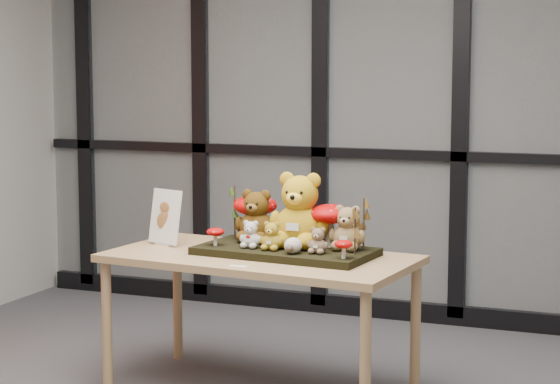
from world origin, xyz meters
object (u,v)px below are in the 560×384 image
at_px(mushroom_front_right, 344,248).
at_px(bear_white_bow, 251,233).
at_px(mushroom_back_left, 255,215).
at_px(sign_holder, 165,220).
at_px(bear_small_yellow, 272,234).
at_px(mushroom_front_left, 215,236).
at_px(bear_pooh_yellow, 300,206).
at_px(bear_tan_back, 348,225).
at_px(bear_beige_small, 318,239).
at_px(plush_cream_hedgehog, 293,245).
at_px(display_table, 260,269).
at_px(diorama_tray, 285,251).
at_px(mushroom_back_right, 330,223).
at_px(bear_brown_medium, 257,213).

bearing_deg(mushroom_front_right, bear_white_bow, 169.15).
distance_m(bear_white_bow, mushroom_front_right, 0.51).
distance_m(mushroom_back_left, sign_holder, 0.46).
bearing_deg(sign_holder, bear_white_bow, 8.15).
distance_m(bear_small_yellow, mushroom_front_left, 0.30).
height_order(bear_pooh_yellow, mushroom_back_left, bear_pooh_yellow).
distance_m(mushroom_back_left, mushroom_front_left, 0.28).
bearing_deg(bear_tan_back, bear_small_yellow, -152.09).
bearing_deg(bear_beige_small, bear_pooh_yellow, 139.97).
relative_size(plush_cream_hedgehog, mushroom_front_right, 0.88).
relative_size(display_table, diorama_tray, 1.82).
relative_size(mushroom_back_right, mushroom_front_left, 2.38).
distance_m(bear_tan_back, bear_small_yellow, 0.36).
bearing_deg(sign_holder, plush_cream_hedgehog, 6.59).
xyz_separation_m(display_table, bear_small_yellow, (0.08, -0.04, 0.18)).
height_order(bear_tan_back, mushroom_back_left, mushroom_back_left).
relative_size(bear_pooh_yellow, mushroom_back_right, 1.72).
height_order(bear_brown_medium, mushroom_front_left, bear_brown_medium).
relative_size(bear_pooh_yellow, plush_cream_hedgehog, 4.75).
distance_m(display_table, bear_beige_small, 0.36).
bearing_deg(display_table, bear_beige_small, -1.70).
bearing_deg(mushroom_front_right, display_table, 165.78).
distance_m(bear_white_bow, mushroom_back_left, 0.25).
distance_m(bear_tan_back, mushroom_front_left, 0.65).
bearing_deg(bear_tan_back, bear_pooh_yellow, -176.78).
bearing_deg(mushroom_back_left, plush_cream_hedgehog, -42.92).
height_order(bear_small_yellow, mushroom_front_left, bear_small_yellow).
distance_m(bear_brown_medium, sign_holder, 0.48).
relative_size(display_table, bear_pooh_yellow, 3.86).
bearing_deg(sign_holder, bear_pooh_yellow, 21.37).
height_order(bear_tan_back, sign_holder, sign_holder).
distance_m(bear_pooh_yellow, mushroom_front_right, 0.40).
xyz_separation_m(bear_tan_back, mushroom_back_left, (-0.53, 0.11, 0.01)).
distance_m(mushroom_back_left, mushroom_back_right, 0.43).
bearing_deg(bear_pooh_yellow, diorama_tray, -122.14).
relative_size(plush_cream_hedgehog, mushroom_back_right, 0.36).
xyz_separation_m(bear_brown_medium, bear_white_bow, (0.04, -0.17, -0.07)).
bearing_deg(bear_beige_small, diorama_tray, 162.44).
height_order(bear_small_yellow, sign_holder, sign_holder).
bearing_deg(mushroom_front_left, mushroom_back_left, 65.78).
xyz_separation_m(bear_pooh_yellow, mushroom_front_left, (-0.39, -0.14, -0.15)).
xyz_separation_m(bear_beige_small, mushroom_back_left, (-0.43, 0.25, 0.06)).
height_order(mushroom_front_left, sign_holder, sign_holder).
relative_size(bear_white_bow, mushroom_front_left, 1.51).
height_order(mushroom_back_left, mushroom_front_right, mushroom_back_left).
height_order(diorama_tray, sign_holder, sign_holder).
height_order(bear_small_yellow, bear_white_bow, bear_small_yellow).
relative_size(mushroom_front_left, sign_holder, 0.34).
height_order(bear_brown_medium, mushroom_back_right, bear_brown_medium).
relative_size(bear_white_bow, plush_cream_hedgehog, 1.76).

